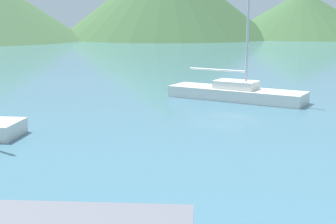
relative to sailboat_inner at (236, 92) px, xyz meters
name	(u,v)px	position (x,y,z in m)	size (l,w,h in m)	color
sailboat_inner	(236,92)	(0.00, 0.00, 0.00)	(6.70, 5.69, 8.05)	white
hill_far_east	(302,14)	(34.17, 75.97, 4.61)	(34.91, 34.91, 10.02)	#3D6038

